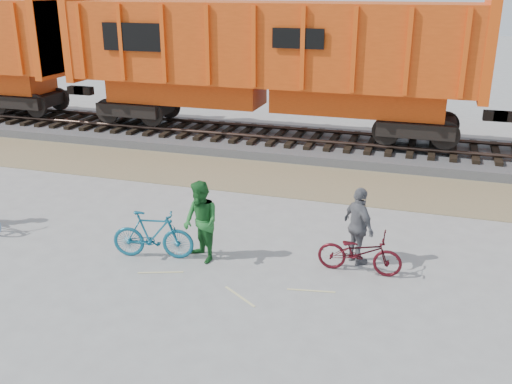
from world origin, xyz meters
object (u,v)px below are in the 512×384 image
Objects in this scene: person_woman at (359,226)px; bicycle_teal at (153,235)px; bicycle_maroon at (360,252)px; hopper_car_center at (268,59)px; person_man at (201,222)px.

bicycle_teal is at bearing 63.49° from person_woman.
bicycle_teal is 4.22m from bicycle_maroon.
hopper_car_center is 8.26× the size of person_man.
bicycle_maroon is at bearing 153.26° from person_woman.
person_man is at bearing -89.95° from bicycle_teal.
person_woman is at bearing -87.00° from bicycle_teal.
person_woman is (-0.10, 0.40, 0.38)m from bicycle_maroon.
person_man is at bearing 64.44° from person_woman.
bicycle_teal is 1.01× the size of person_man.
hopper_car_center is 10.00m from bicycle_maroon.
person_man is at bearing -82.03° from hopper_car_center.
bicycle_teal is 1.07m from person_man.
person_woman is at bearing 53.54° from person_man.
person_man is (1.00, 0.20, 0.33)m from bicycle_teal.
hopper_car_center is 9.56m from bicycle_teal.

